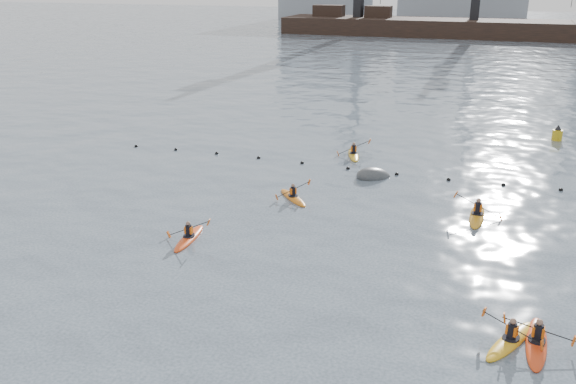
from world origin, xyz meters
name	(u,v)px	position (x,y,z in m)	size (l,w,h in m)	color
float_line	(373,171)	(-0.50, 22.53, 0.03)	(33.24, 0.73, 0.24)	black
barge_pier	(472,26)	(-0.22, 110.00, 1.89)	(72.00, 19.30, 29.50)	black
kayaker_0	(189,237)	(-6.20, 9.91, 0.09)	(2.13, 3.10, 1.20)	#EA4716
kayaker_1	(511,340)	(7.48, 6.11, 0.10)	(1.96, 3.10, 1.00)	gold
kayaker_2	(293,197)	(-3.49, 16.42, 0.09)	(2.44, 2.56, 1.07)	orange
kayaker_3	(477,215)	(5.86, 16.96, 0.11)	(2.40, 3.45, 1.35)	orange
kayaker_4	(537,342)	(8.27, 6.26, 0.10)	(2.24, 3.32, 1.06)	red
kayaker_5	(354,154)	(-2.38, 25.39, 0.10)	(2.15, 3.22, 1.25)	gold
mooring_buoy	(374,177)	(-0.20, 21.40, 0.00)	(2.27, 1.34, 1.13)	#3A3C3F
nav_buoy	(557,135)	(10.42, 34.00, 0.39)	(0.70, 0.70, 1.28)	gold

